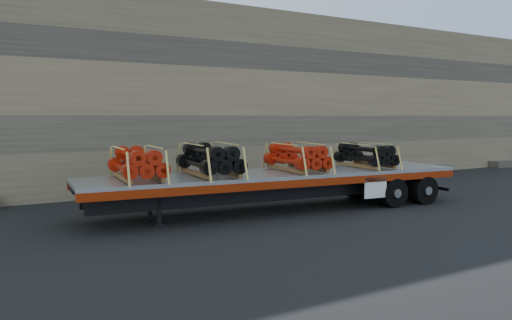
{
  "coord_description": "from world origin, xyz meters",
  "views": [
    {
      "loc": [
        -8.19,
        -12.01,
        2.77
      ],
      "look_at": [
        -0.61,
        0.99,
        1.45
      ],
      "focal_mm": 35.0,
      "sensor_mm": 36.0,
      "label": 1
    }
  ],
  "objects_px": {
    "bundle_midfront": "(210,160)",
    "bundle_midrear": "(297,158)",
    "bundle_rear": "(365,156)",
    "bundle_front": "(137,164)",
    "trailer": "(279,191)"
  },
  "relations": [
    {
      "from": "bundle_front",
      "to": "bundle_midfront",
      "type": "height_order",
      "value": "bundle_midfront"
    },
    {
      "from": "bundle_midfront",
      "to": "bundle_front",
      "type": "bearing_deg",
      "value": -180.0
    },
    {
      "from": "bundle_midfront",
      "to": "bundle_rear",
      "type": "bearing_deg",
      "value": -0.0
    },
    {
      "from": "bundle_front",
      "to": "bundle_midrear",
      "type": "height_order",
      "value": "bundle_front"
    },
    {
      "from": "bundle_rear",
      "to": "bundle_front",
      "type": "bearing_deg",
      "value": 180.0
    },
    {
      "from": "trailer",
      "to": "bundle_front",
      "type": "relative_size",
      "value": 5.09
    },
    {
      "from": "trailer",
      "to": "bundle_rear",
      "type": "bearing_deg",
      "value": -0.0
    },
    {
      "from": "trailer",
      "to": "bundle_rear",
      "type": "distance_m",
      "value": 3.24
    },
    {
      "from": "trailer",
      "to": "bundle_midfront",
      "type": "relative_size",
      "value": 4.82
    },
    {
      "from": "bundle_midfront",
      "to": "bundle_midrear",
      "type": "height_order",
      "value": "bundle_midfront"
    },
    {
      "from": "bundle_midrear",
      "to": "bundle_rear",
      "type": "bearing_deg",
      "value": -0.0
    },
    {
      "from": "bundle_midrear",
      "to": "bundle_rear",
      "type": "distance_m",
      "value": 2.52
    },
    {
      "from": "bundle_front",
      "to": "bundle_rear",
      "type": "height_order",
      "value": "bundle_front"
    },
    {
      "from": "bundle_midrear",
      "to": "trailer",
      "type": "bearing_deg",
      "value": -180.0
    },
    {
      "from": "trailer",
      "to": "bundle_midrear",
      "type": "height_order",
      "value": "bundle_midrear"
    }
  ]
}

